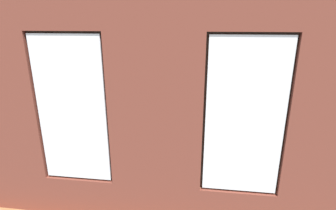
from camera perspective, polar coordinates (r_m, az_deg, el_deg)
name	(u,v)px	position (r m, az deg, el deg)	size (l,w,h in m)	color
ground_plane	(175,145)	(6.30, 1.54, -8.78)	(6.46, 5.77, 0.10)	#99663D
brick_wall_with_windows	(155,106)	(3.32, -2.86, -0.29)	(5.86, 0.30, 3.49)	brown
white_wall_right	(47,69)	(6.50, -24.91, 7.09)	(0.10, 4.77, 3.49)	silver
couch_by_window	(158,174)	(4.52, -2.27, -14.82)	(1.76, 0.87, 0.80)	black
couch_left	(282,148)	(5.82, 23.56, -8.53)	(1.00, 1.77, 0.80)	black
coffee_table	(160,125)	(6.34, -1.70, -4.33)	(1.57, 0.82, 0.43)	#A87547
cup_ceramic	(140,122)	(6.28, -6.13, -3.64)	(0.09, 0.09, 0.11)	silver
candle_jar	(164,123)	(6.17, -0.81, -3.97)	(0.08, 0.08, 0.10)	#B7333D
table_plant_small	(160,119)	(6.28, -1.71, -3.04)	(0.13, 0.13, 0.20)	beige
remote_black	(179,121)	(6.40, 2.32, -3.55)	(0.05, 0.17, 0.02)	black
remote_gray	(153,121)	(6.44, -3.28, -3.41)	(0.05, 0.17, 0.02)	#59595B
media_console	(65,132)	(6.65, -21.56, -5.57)	(1.01, 0.42, 0.54)	black
tv_flatscreen	(61,107)	(6.44, -22.19, -0.34)	(1.12, 0.20, 0.73)	black
papasan_chair	(175,105)	(7.60, 1.61, -0.11)	(1.03, 1.03, 0.67)	olive
potted_plant_foreground_right	(107,90)	(8.22, -13.06, 3.18)	(1.00, 1.10, 1.47)	beige
potted_plant_beside_window_right	(64,152)	(4.76, -21.70, -9.49)	(0.69, 0.69, 1.04)	#47423D
potted_plant_mid_room_small	(215,122)	(6.87, 10.26, -3.65)	(0.23, 0.23, 0.46)	beige
potted_plant_by_left_couch	(250,127)	(6.93, 17.51, -4.55)	(0.23, 0.23, 0.35)	beige
potted_plant_corner_far_left	(326,153)	(4.45, 31.08, -8.88)	(1.08, 0.95, 1.51)	#9E5638
potted_plant_near_tv	(65,141)	(5.53, -21.57, -7.23)	(0.91, 0.89, 1.36)	#47423D
potted_plant_between_couches	(240,171)	(4.49, 15.35, -13.68)	(0.45, 0.45, 0.76)	#47423D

